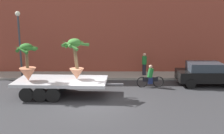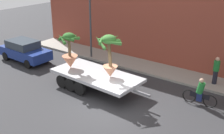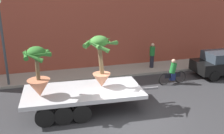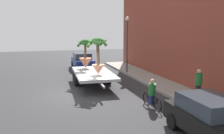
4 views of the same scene
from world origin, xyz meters
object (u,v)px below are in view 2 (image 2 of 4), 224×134
at_px(potted_palm_rear, 109,54).
at_px(trailing_car, 25,50).
at_px(pedestrian_near_gate, 216,70).
at_px(flatbed_trailer, 93,76).
at_px(potted_palm_middle, 70,52).
at_px(cyclist, 200,93).
at_px(street_lamp, 90,17).

distance_m(potted_palm_rear, trailing_car, 8.35).
height_order(trailing_car, pedestrian_near_gate, pedestrian_near_gate).
xyz_separation_m(flatbed_trailer, potted_palm_middle, (-1.67, -0.20, 1.21)).
bearing_deg(cyclist, flatbed_trailer, -162.92).
distance_m(cyclist, street_lamp, 9.83).
xyz_separation_m(potted_palm_middle, trailing_car, (-5.44, 0.69, -1.15)).
xyz_separation_m(flatbed_trailer, cyclist, (5.82, 1.79, -0.09)).
relative_size(pedestrian_near_gate, street_lamp, 0.35).
relative_size(cyclist, trailing_car, 0.44).
distance_m(flatbed_trailer, pedestrian_near_gate, 7.33).
distance_m(flatbed_trailer, street_lamp, 5.72).
bearing_deg(flatbed_trailer, potted_palm_rear, 6.55).
height_order(potted_palm_middle, pedestrian_near_gate, potted_palm_middle).
distance_m(potted_palm_rear, potted_palm_middle, 2.81).
xyz_separation_m(potted_palm_rear, street_lamp, (-4.54, 3.72, 0.89)).
relative_size(trailing_car, street_lamp, 0.86).
bearing_deg(flatbed_trailer, potted_palm_middle, -173.23).
distance_m(potted_palm_middle, street_lamp, 4.59).
height_order(flatbed_trailer, street_lamp, street_lamp).
relative_size(flatbed_trailer, trailing_car, 1.54).
bearing_deg(potted_palm_middle, street_lamp, 113.77).
height_order(potted_palm_middle, street_lamp, street_lamp).
bearing_deg(potted_palm_rear, potted_palm_middle, -173.31).
relative_size(flatbed_trailer, cyclist, 3.50).
distance_m(potted_palm_middle, trailing_car, 5.60).
bearing_deg(street_lamp, pedestrian_near_gate, 4.48).
bearing_deg(cyclist, potted_palm_rear, -160.60).
relative_size(potted_palm_rear, potted_palm_middle, 1.11).
bearing_deg(street_lamp, potted_palm_rear, -39.28).
height_order(pedestrian_near_gate, street_lamp, street_lamp).
xyz_separation_m(cyclist, street_lamp, (-9.26, 2.05, 2.56)).
relative_size(cyclist, street_lamp, 0.38).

